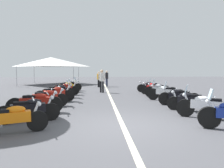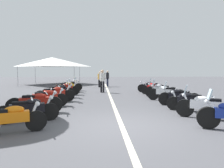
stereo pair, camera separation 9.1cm
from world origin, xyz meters
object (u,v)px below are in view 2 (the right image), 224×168
Objects in this scene: motorcycle_left_row_0 at (8,118)px; motorcycle_left_row_8 at (70,86)px; motorcycle_left_row_5 at (59,91)px; motorcycle_right_row_6 at (154,88)px; bystander_0 at (108,77)px; motorcycle_left_row_2 at (35,102)px; motorcycle_left_row_1 at (28,109)px; bystander_1 at (100,78)px; motorcycle_right_row_4 at (166,92)px; motorcycle_right_row_7 at (151,87)px; motorcycle_right_row_1 at (206,106)px; motorcycle_right_row_5 at (161,90)px; motorcycle_left_row_4 at (55,93)px; event_tent at (52,62)px; motorcycle_left_row_6 at (64,89)px; bystander_2 at (102,79)px; motorcycle_right_row_2 at (189,101)px; motorcycle_right_row_3 at (179,96)px; motorcycle_left_row_7 at (67,87)px; motorcycle_left_row_3 at (46,98)px.

motorcycle_left_row_8 is at bearing 68.26° from motorcycle_left_row_0.
motorcycle_left_row_5 is 6.56m from motorcycle_right_row_6.
motorcycle_left_row_2 is at bearing -121.29° from bystander_0.
bystander_1 is at bearing 60.45° from motorcycle_left_row_1.
motorcycle_right_row_4 is (-5.44, -6.22, 0.03)m from motorcycle_left_row_8.
bystander_1 is at bearing -28.46° from motorcycle_right_row_6.
motorcycle_right_row_4 is 1.11× the size of motorcycle_right_row_6.
bystander_0 reaches higher than motorcycle_right_row_7.
motorcycle_right_row_5 reaches higher than motorcycle_right_row_1.
bystander_1 reaches higher than motorcycle_left_row_4.
motorcycle_left_row_0 is 0.31× the size of event_tent.
motorcycle_left_row_0 is 1.23× the size of bystander_0.
motorcycle_left_row_1 is 5.72m from motorcycle_left_row_5.
motorcycle_left_row_2 is 1.08× the size of motorcycle_right_row_4.
bystander_0 is (9.73, -3.29, 0.49)m from motorcycle_left_row_4.
motorcycle_left_row_2 is at bearing 17.85° from motorcycle_right_row_1.
event_tent is (11.74, 9.51, 2.17)m from motorcycle_right_row_5.
event_tent reaches higher than motorcycle_right_row_7.
bystander_1 reaches higher than motorcycle_left_row_6.
bystander_2 reaches higher than bystander_1.
motorcycle_right_row_7 is at bearing -76.57° from bystander_0.
motorcycle_left_row_1 is 9.55m from motorcycle_right_row_6.
motorcycle_left_row_4 is 1.18× the size of motorcycle_right_row_2.
motorcycle_right_row_4 is 1.41m from motorcycle_right_row_5.
motorcycle_left_row_4 reaches higher than motorcycle_right_row_7.
motorcycle_left_row_2 is at bearing 70.27° from motorcycle_right_row_6.
motorcycle_right_row_7 is at bearing 21.27° from motorcycle_left_row_4.
event_tent is at bearing -39.68° from motorcycle_right_row_3.
motorcycle_left_row_2 is 8.71m from motorcycle_right_row_6.
bystander_0 is (4.20, -3.25, 0.51)m from motorcycle_left_row_8.
motorcycle_left_row_5 is 7.03m from motorcycle_right_row_7.
motorcycle_left_row_0 is 6.60m from motorcycle_right_row_1.
bystander_1 reaches higher than motorcycle_left_row_8.
motorcycle_right_row_6 is (-1.46, -6.35, -0.01)m from motorcycle_left_row_7.
motorcycle_left_row_5 is at bearing 68.61° from motorcycle_left_row_0.
motorcycle_right_row_1 is at bearing -8.90° from motorcycle_left_row_0.
motorcycle_left_row_6 is 1.05× the size of motorcycle_right_row_4.
motorcycle_left_row_1 is at bearing -101.32° from motorcycle_left_row_4.
motorcycle_right_row_3 is at bearing -64.19° from motorcycle_left_row_7.
motorcycle_right_row_5 reaches higher than motorcycle_left_row_3.
motorcycle_left_row_1 is 1.39m from motorcycle_left_row_2.
motorcycle_right_row_2 is at bearing 116.90° from motorcycle_right_row_4.
motorcycle_left_row_7 is at bearing 78.65° from motorcycle_left_row_4.
motorcycle_right_row_5 reaches higher than motorcycle_left_row_2.
bystander_2 reaches higher than motorcycle_left_row_3.
motorcycle_left_row_3 is (4.09, 0.04, 0.01)m from motorcycle_left_row_0.
motorcycle_left_row_1 is 1.00× the size of motorcycle_right_row_4.
bystander_1 reaches higher than motorcycle_left_row_2.
event_tent is (10.39, 9.46, 2.19)m from motorcycle_right_row_6.
motorcycle_left_row_6 is (8.45, -0.13, 0.01)m from motorcycle_left_row_0.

